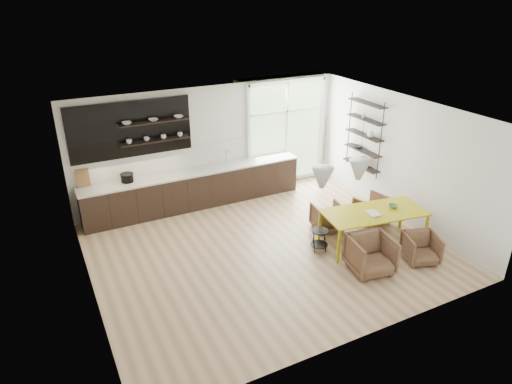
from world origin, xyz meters
name	(u,v)px	position (x,y,z in m)	size (l,w,h in m)	color
room	(267,164)	(0.58, 1.10, 1.46)	(7.02, 6.01, 2.91)	#CFAD88
kitchen_run	(191,184)	(-0.70, 2.69, 0.60)	(5.54, 0.69, 2.75)	black
right_shelving	(365,137)	(3.36, 1.17, 1.65)	(0.26, 1.22, 1.90)	black
dining_table	(374,214)	(2.10, -0.82, 0.73)	(2.27, 1.28, 0.78)	#B4A810
armchair_back_left	(328,217)	(1.65, 0.17, 0.30)	(0.64, 0.66, 0.60)	brown
armchair_back_right	(372,210)	(2.75, -0.06, 0.33)	(0.70, 0.72, 0.65)	brown
armchair_front_left	(371,255)	(1.41, -1.60, 0.37)	(0.79, 0.81, 0.74)	brown
armchair_front_right	(421,248)	(2.55, -1.78, 0.30)	(0.63, 0.65, 0.59)	brown
wire_stool	(320,237)	(0.97, -0.51, 0.30)	(0.37, 0.37, 0.47)	black
table_book	(368,214)	(1.89, -0.88, 0.80)	(0.23, 0.30, 0.03)	white
table_bowl	(393,206)	(2.58, -0.85, 0.81)	(0.20, 0.20, 0.06)	#528750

